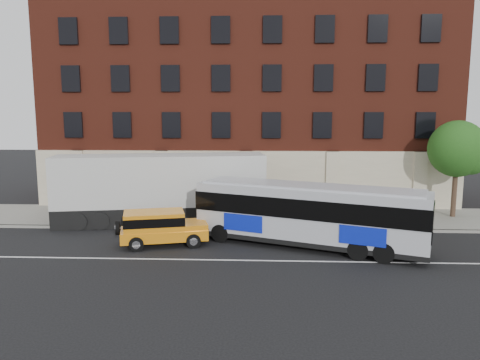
{
  "coord_description": "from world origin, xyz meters",
  "views": [
    {
      "loc": [
        0.98,
        -20.15,
        6.96
      ],
      "look_at": [
        -0.16,
        5.5,
        3.05
      ],
      "focal_mm": 34.31,
      "sensor_mm": 36.0,
      "label": 1
    }
  ],
  "objects_px": {
    "shipping_container": "(161,190)",
    "yellow_suv": "(160,226)",
    "street_tree": "(458,151)",
    "sign_pole": "(100,204)",
    "city_bus": "(309,213)"
  },
  "relations": [
    {
      "from": "sign_pole",
      "to": "city_bus",
      "type": "bearing_deg",
      "value": -15.44
    },
    {
      "from": "sign_pole",
      "to": "city_bus",
      "type": "distance_m",
      "value": 12.43
    },
    {
      "from": "yellow_suv",
      "to": "shipping_container",
      "type": "bearing_deg",
      "value": 101.13
    },
    {
      "from": "sign_pole",
      "to": "street_tree",
      "type": "relative_size",
      "value": 0.4
    },
    {
      "from": "shipping_container",
      "to": "yellow_suv",
      "type": "bearing_deg",
      "value": -78.87
    },
    {
      "from": "street_tree",
      "to": "yellow_suv",
      "type": "xyz_separation_m",
      "value": [
        -17.75,
        -6.67,
        -3.38
      ]
    },
    {
      "from": "yellow_suv",
      "to": "street_tree",
      "type": "bearing_deg",
      "value": 20.6
    },
    {
      "from": "street_tree",
      "to": "shipping_container",
      "type": "relative_size",
      "value": 0.48
    },
    {
      "from": "street_tree",
      "to": "city_bus",
      "type": "xyz_separation_m",
      "value": [
        -10.07,
        -6.64,
        -2.63
      ]
    },
    {
      "from": "city_bus",
      "to": "yellow_suv",
      "type": "relative_size",
      "value": 2.46
    },
    {
      "from": "street_tree",
      "to": "city_bus",
      "type": "relative_size",
      "value": 0.52
    },
    {
      "from": "yellow_suv",
      "to": "city_bus",
      "type": "bearing_deg",
      "value": 0.21
    },
    {
      "from": "shipping_container",
      "to": "sign_pole",
      "type": "bearing_deg",
      "value": -156.92
    },
    {
      "from": "street_tree",
      "to": "city_bus",
      "type": "distance_m",
      "value": 12.34
    },
    {
      "from": "street_tree",
      "to": "yellow_suv",
      "type": "relative_size",
      "value": 1.29
    }
  ]
}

